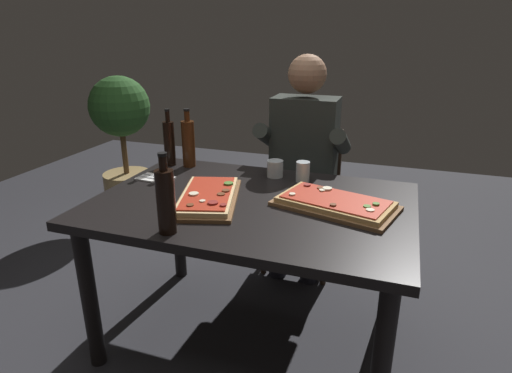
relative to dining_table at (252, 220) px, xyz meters
name	(u,v)px	position (x,y,z in m)	size (l,w,h in m)	color
ground_plane	(253,336)	(0.00, 0.00, -0.64)	(6.40, 6.40, 0.00)	#2D2D33
dining_table	(252,220)	(0.00, 0.00, 0.00)	(1.40, 0.96, 0.74)	black
pizza_rectangular_front	(335,203)	(0.36, 0.04, 0.12)	(0.56, 0.40, 0.05)	brown
pizza_rectangular_left	(208,197)	(-0.19, -0.07, 0.12)	(0.38, 0.54, 0.05)	brown
wine_bottle_dark	(188,143)	(-0.50, 0.37, 0.23)	(0.07, 0.07, 0.32)	#47230F
oil_bottle_amber	(166,200)	(-0.20, -0.40, 0.23)	(0.07, 0.07, 0.31)	black
vinegar_bottle_green	(169,142)	(-0.61, 0.36, 0.22)	(0.06, 0.06, 0.31)	black
tumbler_near_camera	(275,170)	(0.00, 0.35, 0.13)	(0.08, 0.08, 0.09)	silver
tumbler_far_side	(303,172)	(0.15, 0.32, 0.15)	(0.07, 0.07, 0.10)	silver
napkin_cutlery_set	(155,178)	(-0.57, 0.11, 0.10)	(0.19, 0.13, 0.01)	white
diner_chair	(305,191)	(0.06, 0.86, -0.16)	(0.44, 0.44, 0.87)	#3D2B1E
seated_diner	(302,157)	(0.06, 0.74, 0.10)	(0.53, 0.41, 1.33)	#23232D
potted_plant_corner	(123,135)	(-1.53, 1.18, 0.01)	(0.47, 0.47, 1.12)	tan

